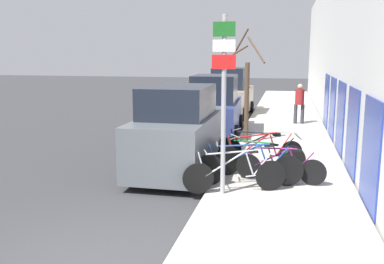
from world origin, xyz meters
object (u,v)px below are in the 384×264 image
at_px(bicycle_2, 280,167).
at_px(pedestrian_near, 300,101).
at_px(bicycle_1, 248,168).
at_px(bicycle_4, 260,155).
at_px(parked_car_0, 179,132).
at_px(parked_car_1, 215,109).
at_px(parked_car_2, 231,94).
at_px(bicycle_5, 260,152).
at_px(bicycle_3, 257,161).
at_px(street_tree, 246,94).
at_px(bicycle_0, 235,174).
at_px(signpost, 224,97).

distance_m(bicycle_2, pedestrian_near, 8.90).
bearing_deg(pedestrian_near, bicycle_1, -100.71).
bearing_deg(bicycle_4, parked_car_0, 51.51).
xyz_separation_m(bicycle_4, parked_car_1, (-2.07, 5.42, 0.46)).
xyz_separation_m(bicycle_1, parked_car_2, (-1.96, 12.09, 0.51)).
bearing_deg(bicycle_4, bicycle_1, 136.69).
relative_size(bicycle_4, bicycle_5, 0.92).
xyz_separation_m(bicycle_1, bicycle_3, (0.15, 0.80, -0.03)).
relative_size(bicycle_3, street_tree, 0.58).
height_order(bicycle_0, bicycle_4, bicycle_4).
relative_size(bicycle_0, pedestrian_near, 1.26).
bearing_deg(signpost, pedestrian_near, 79.71).
relative_size(pedestrian_near, street_tree, 0.45).
height_order(bicycle_4, pedestrian_near, pedestrian_near).
xyz_separation_m(bicycle_1, pedestrian_near, (1.33, 9.29, 0.56)).
height_order(signpost, bicycle_4, signpost).
bearing_deg(street_tree, bicycle_4, -78.47).
xyz_separation_m(bicycle_0, parked_car_1, (-1.64, 7.22, 0.49)).
bearing_deg(bicycle_0, bicycle_5, -30.13).
bearing_deg(bicycle_5, bicycle_3, -156.96).
relative_size(bicycle_1, parked_car_0, 0.55).
distance_m(bicycle_5, pedestrian_near, 7.67).
bearing_deg(bicycle_5, parked_car_1, 46.09).
distance_m(signpost, bicycle_3, 2.33).
xyz_separation_m(signpost, bicycle_1, (0.48, 0.67, -1.66)).
relative_size(bicycle_1, bicycle_2, 1.18).
distance_m(bicycle_4, parked_car_1, 5.82).
bearing_deg(bicycle_3, bicycle_4, 16.60).
bearing_deg(bicycle_3, street_tree, 31.92).
height_order(parked_car_2, street_tree, street_tree).
relative_size(bicycle_5, pedestrian_near, 1.36).
distance_m(bicycle_3, parked_car_0, 2.24).
bearing_deg(parked_car_1, signpost, -81.90).
xyz_separation_m(bicycle_3, parked_car_1, (-2.02, 5.88, 0.50)).
bearing_deg(parked_car_0, bicycle_4, -3.91).
xyz_separation_m(bicycle_2, parked_car_2, (-2.65, 11.66, 0.56)).
xyz_separation_m(bicycle_1, parked_car_0, (-1.95, 1.40, 0.48)).
height_order(signpost, parked_car_1, signpost).
bearing_deg(bicycle_2, parked_car_2, 21.15).
bearing_deg(parked_car_0, parked_car_1, 89.22).
relative_size(parked_car_1, street_tree, 1.18).
bearing_deg(bicycle_1, pedestrian_near, -18.44).
distance_m(bicycle_5, parked_car_0, 2.19).
bearing_deg(bicycle_1, signpost, 134.02).
relative_size(parked_car_2, street_tree, 1.21).
bearing_deg(bicycle_1, parked_car_1, 5.35).
relative_size(bicycle_1, bicycle_3, 1.13).
bearing_deg(parked_car_0, street_tree, 67.69).
relative_size(bicycle_3, bicycle_4, 1.02).
relative_size(signpost, bicycle_5, 1.62).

